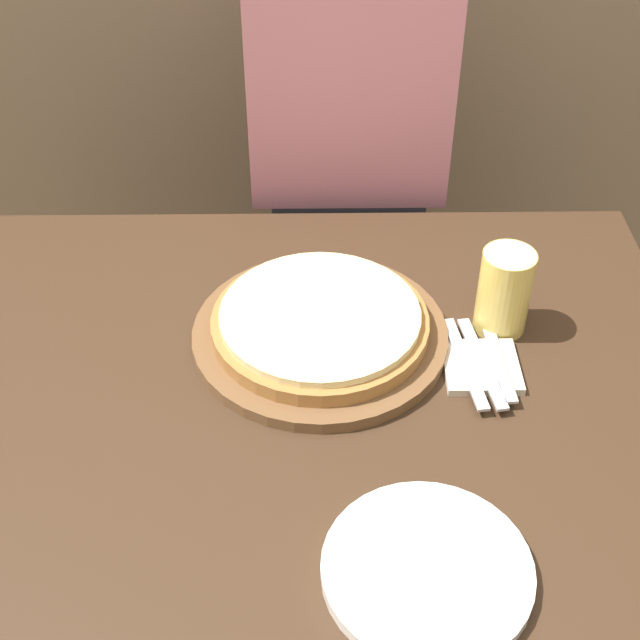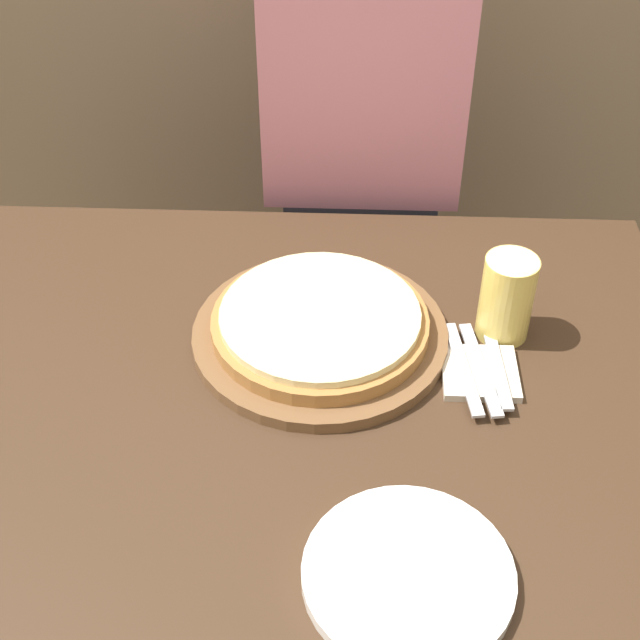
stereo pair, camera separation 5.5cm
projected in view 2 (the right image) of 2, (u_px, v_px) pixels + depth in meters
The scene contains 9 objects.
dining_table at pixel (285, 556), 1.51m from camera, with size 1.22×0.95×0.76m.
pizza_on_board at pixel (320, 328), 1.34m from camera, with size 0.39×0.39×0.06m.
beer_glass at pixel (507, 295), 1.32m from camera, with size 0.08×0.08×0.14m.
dinner_plate at pixel (408, 575), 1.03m from camera, with size 0.25×0.25×0.02m.
napkin_stack at pixel (480, 373), 1.30m from camera, with size 0.11×0.11×0.01m.
fork at pixel (463, 368), 1.29m from camera, with size 0.05×0.20×0.00m.
dinner_knife at pixel (480, 368), 1.29m from camera, with size 0.05×0.19×0.00m.
spoon at pixel (498, 369), 1.29m from camera, with size 0.03×0.17×0.00m.
diner_person at pixel (360, 216), 1.80m from camera, with size 0.36×0.20×1.35m.
Camera 2 is at (0.10, -0.89, 1.67)m, focal length 50.00 mm.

